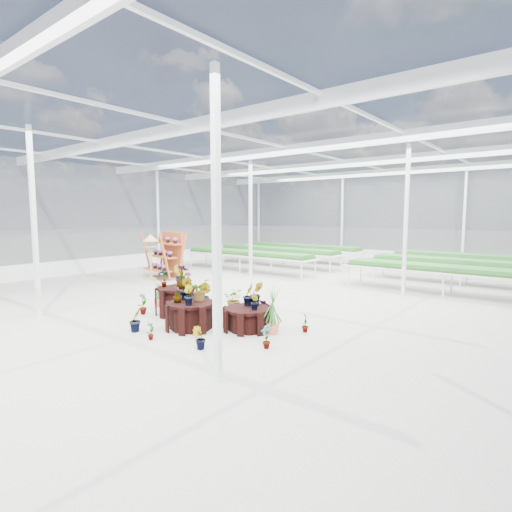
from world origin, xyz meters
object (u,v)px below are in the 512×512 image
Objects in this scene: shelf_rack at (164,255)px; bird_table at (151,257)px; plinth_low at (248,319)px; plinth_tall at (177,301)px; plinth_mid at (191,315)px.

shelf_rack is 0.52m from bird_table.
plinth_low is 0.59× the size of shelf_rack.
plinth_tall is 1.34m from plinth_mid.
plinth_tall reaches higher than plinth_mid.
shelf_rack is at bearing 144.70° from plinth_tall.
shelf_rack reaches higher than plinth_mid.
plinth_mid is (1.20, -0.60, -0.05)m from plinth_tall.
shelf_rack is at bearing 154.88° from plinth_low.
shelf_rack is at bearing 146.34° from plinth_mid.
plinth_low is (2.20, 0.10, -0.10)m from plinth_tall.
plinth_mid is at bearing -22.10° from shelf_rack.
bird_table reaches higher than plinth_low.
shelf_rack reaches higher than plinth_tall.
plinth_low is at bearing -35.29° from bird_table.
plinth_mid is 7.01m from bird_table.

